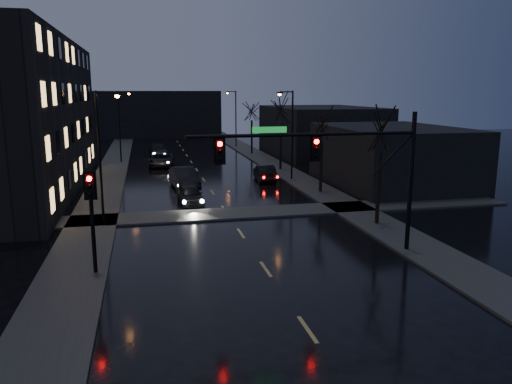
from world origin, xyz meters
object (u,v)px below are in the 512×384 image
oncoming_car_a (190,195)px  lead_car (265,173)px  oncoming_car_c (161,159)px  oncoming_car_d (159,151)px  oncoming_car_b (184,178)px

oncoming_car_a → lead_car: (7.43, 7.96, 0.05)m
oncoming_car_c → oncoming_car_d: 8.49m
oncoming_car_d → oncoming_car_c: bearing=-94.4°
oncoming_car_a → oncoming_car_d: oncoming_car_d is taller
oncoming_car_b → lead_car: size_ratio=1.19×
oncoming_car_d → lead_car: bearing=-70.4°
oncoming_car_a → oncoming_car_c: oncoming_car_c is taller
oncoming_car_c → oncoming_car_a: bearing=-80.0°
oncoming_car_c → oncoming_car_d: oncoming_car_c is taller
oncoming_car_b → oncoming_car_c: 13.04m
oncoming_car_a → oncoming_car_c: 19.17m
oncoming_car_a → oncoming_car_d: size_ratio=0.80×
oncoming_car_d → lead_car: oncoming_car_d is taller
oncoming_car_a → oncoming_car_d: bearing=89.8°
lead_car → oncoming_car_d: bearing=-61.6°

